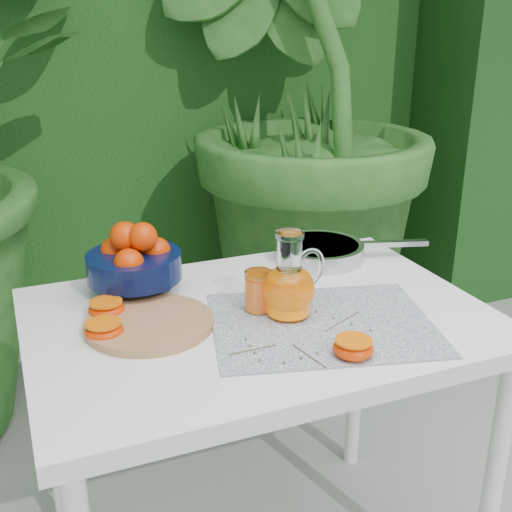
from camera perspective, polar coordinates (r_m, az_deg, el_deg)
name	(u,v)px	position (r m, az deg, el deg)	size (l,w,h in m)	color
hedge_backdrop	(78,53)	(3.22, -15.56, 16.98)	(8.00, 1.65, 2.50)	#123F12
potted_plant_right	(288,97)	(2.59, 2.90, 13.94)	(2.12, 2.12, 2.12)	#26581E
white_table	(259,346)	(1.46, 0.30, -8.04)	(1.00, 0.70, 0.75)	white
placemat	(322,324)	(1.38, 5.90, -6.02)	(0.47, 0.36, 0.00)	#0C1D43
cutting_board	(149,323)	(1.38, -9.47, -5.92)	(0.27, 0.27, 0.02)	#A36D49
fruit_bowl	(134,260)	(1.53, -10.77, -0.34)	(0.29, 0.29, 0.18)	black
juice_pitcher	(289,287)	(1.39, 3.00, -2.75)	(0.18, 0.15, 0.19)	white
juice_tumbler	(259,292)	(1.41, 0.24, -3.20)	(0.08, 0.08, 0.09)	white
saute_pan	(321,250)	(1.73, 5.78, 0.49)	(0.44, 0.30, 0.04)	#ADACB1
orange_halves	(183,328)	(1.33, -6.50, -6.41)	(0.54, 0.46, 0.04)	#D13A02
thyme_sprigs	(305,340)	(1.30, 4.34, -7.48)	(0.33, 0.22, 0.01)	brown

